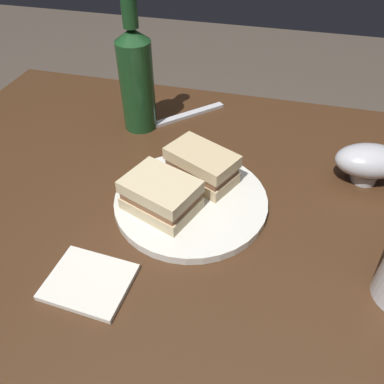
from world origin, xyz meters
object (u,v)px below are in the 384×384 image
at_px(fork, 188,115).
at_px(gravy_boat, 371,161).
at_px(sandwich_half_right, 161,195).
at_px(cider_bottle, 136,77).
at_px(plate, 191,201).
at_px(napkin, 89,282).
at_px(sandwich_half_left, 200,165).

bearing_deg(fork, gravy_boat, -65.24).
bearing_deg(sandwich_half_right, cider_bottle, -62.66).
height_order(plate, napkin, plate).
height_order(gravy_boat, cider_bottle, cider_bottle).
height_order(plate, sandwich_half_left, sandwich_half_left).
height_order(plate, cider_bottle, cider_bottle).
relative_size(plate, sandwich_half_left, 1.89).
xyz_separation_m(sandwich_half_right, fork, (0.04, -0.30, -0.04)).
relative_size(plate, fork, 1.39).
bearing_deg(napkin, fork, -92.02).
relative_size(plate, cider_bottle, 0.91).
height_order(sandwich_half_right, fork, sandwich_half_right).
bearing_deg(gravy_boat, sandwich_half_right, 28.04).
relative_size(gravy_boat, cider_bottle, 0.49).
distance_m(gravy_boat, napkin, 0.50).
relative_size(plate, gravy_boat, 1.86).
distance_m(sandwich_half_right, fork, 0.31).
bearing_deg(plate, napkin, 63.15).
bearing_deg(sandwich_half_left, plate, 86.65).
xyz_separation_m(sandwich_half_right, napkin, (0.05, 0.15, -0.04)).
bearing_deg(gravy_boat, cider_bottle, -8.94).
bearing_deg(gravy_boat, fork, -20.09).
height_order(sandwich_half_left, fork, sandwich_half_left).
distance_m(sandwich_half_left, gravy_boat, 0.29).
bearing_deg(fork, cider_bottle, 170.47).
distance_m(plate, gravy_boat, 0.31).
xyz_separation_m(plate, gravy_boat, (-0.28, -0.14, 0.04)).
bearing_deg(fork, sandwich_half_left, -114.64).
distance_m(sandwich_half_left, napkin, 0.26).
distance_m(gravy_boat, cider_bottle, 0.45).
bearing_deg(sandwich_half_left, napkin, 67.78).
height_order(plate, gravy_boat, gravy_boat).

